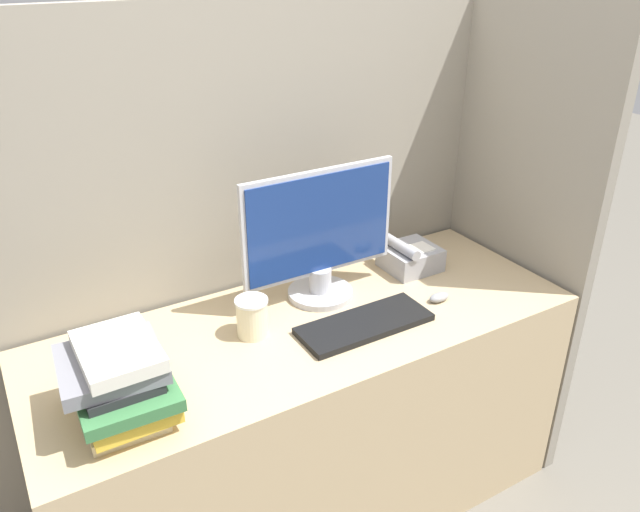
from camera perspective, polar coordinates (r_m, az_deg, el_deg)
cubicle_panel_rear at (r=2.11m, az=-5.67°, el=-0.12°), size 2.04×0.04×1.64m
cubicle_panel_right at (r=2.35m, az=17.12°, el=1.69°), size 0.04×0.68×1.64m
desk at (r=2.10m, az=-0.89°, el=-14.76°), size 1.64×0.62×0.75m
monitor at (r=1.92m, az=-0.02°, el=1.53°), size 0.52×0.21×0.42m
keyboard at (r=1.86m, az=4.10°, el=-6.22°), size 0.41×0.16×0.02m
mouse at (r=2.01m, az=10.84°, el=-3.72°), size 0.07×0.04×0.03m
coffee_cup at (r=1.80m, az=-6.22°, el=-5.58°), size 0.10×0.10×0.12m
book_stack at (r=1.57m, az=-17.88°, el=-10.81°), size 0.26×0.30×0.20m
desk_telephone at (r=2.18m, az=8.19°, el=-0.07°), size 0.18×0.18×0.12m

